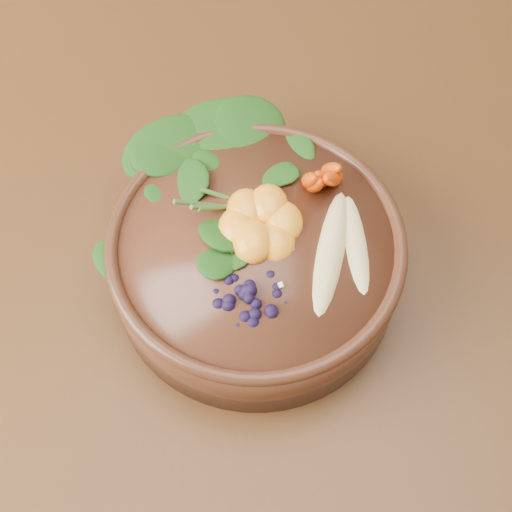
% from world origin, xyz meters
% --- Properties ---
extents(ground, '(4.00, 4.00, 0.00)m').
position_xyz_m(ground, '(0.00, 0.00, 0.00)').
color(ground, '#381E0F').
rests_on(ground, ground).
extents(dining_table, '(1.60, 0.90, 0.75)m').
position_xyz_m(dining_table, '(0.00, 0.00, 0.66)').
color(dining_table, '#331C0C').
rests_on(dining_table, ground).
extents(stoneware_bowl, '(0.35, 0.35, 0.08)m').
position_xyz_m(stoneware_bowl, '(-0.18, -0.14, 0.79)').
color(stoneware_bowl, '#4F2614').
rests_on(stoneware_bowl, dining_table).
extents(kale_heap, '(0.23, 0.21, 0.05)m').
position_xyz_m(kale_heap, '(-0.21, -0.07, 0.85)').
color(kale_heap, '#1F4F14').
rests_on(kale_heap, stoneware_bowl).
extents(carrot_cluster, '(0.07, 0.07, 0.08)m').
position_xyz_m(carrot_cluster, '(-0.11, -0.07, 0.87)').
color(carrot_cluster, '#EF4004').
rests_on(carrot_cluster, stoneware_bowl).
extents(banana_halves, '(0.08, 0.16, 0.03)m').
position_xyz_m(banana_halves, '(-0.09, -0.15, 0.85)').
color(banana_halves, '#E0CC84').
rests_on(banana_halves, stoneware_bowl).
extents(mandarin_cluster, '(0.10, 0.11, 0.03)m').
position_xyz_m(mandarin_cluster, '(-0.17, -0.12, 0.85)').
color(mandarin_cluster, orange).
rests_on(mandarin_cluster, stoneware_bowl).
extents(blueberry_pile, '(0.16, 0.13, 0.04)m').
position_xyz_m(blueberry_pile, '(-0.19, -0.20, 0.85)').
color(blueberry_pile, black).
rests_on(blueberry_pile, stoneware_bowl).
extents(coconut_flakes, '(0.11, 0.09, 0.01)m').
position_xyz_m(coconut_flakes, '(-0.18, -0.16, 0.84)').
color(coconut_flakes, white).
rests_on(coconut_flakes, stoneware_bowl).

